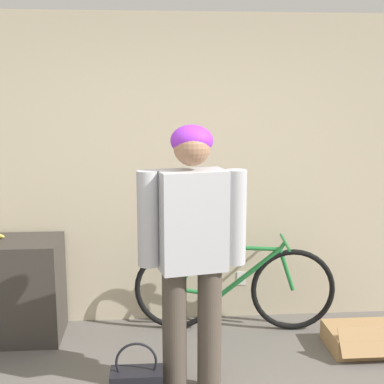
# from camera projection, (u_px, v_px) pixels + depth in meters

# --- Properties ---
(wall_back) EXTENTS (8.00, 0.07, 2.60)m
(wall_back) POSITION_uv_depth(u_px,v_px,m) (178.00, 172.00, 4.52)
(wall_back) COLOR beige
(wall_back) RESTS_ON ground_plane
(person) EXTENTS (0.69, 0.33, 1.77)m
(person) POSITION_uv_depth(u_px,v_px,m) (192.00, 240.00, 3.38)
(person) COLOR #4C4238
(person) RESTS_ON ground_plane
(bicycle) EXTENTS (1.66, 0.46, 0.77)m
(bicycle) POSITION_uv_depth(u_px,v_px,m) (234.00, 287.00, 4.44)
(bicycle) COLOR black
(bicycle) RESTS_ON ground_plane
(cardboard_box) EXTENTS (0.56, 0.48, 0.24)m
(cardboard_box) POSITION_uv_depth(u_px,v_px,m) (364.00, 338.00, 4.14)
(cardboard_box) COLOR #A87F51
(cardboard_box) RESTS_ON ground_plane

